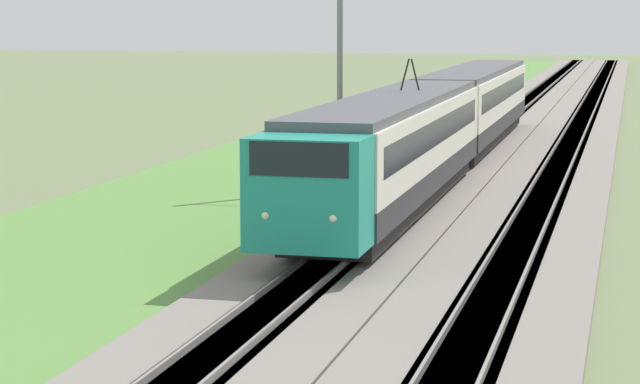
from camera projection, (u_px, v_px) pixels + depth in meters
ballast_main at (447, 169)px, 51.40m from camera, size 240.00×4.40×0.30m
ballast_adjacent at (557, 172)px, 50.33m from camera, size 240.00×4.40×0.30m
track_main at (447, 169)px, 51.40m from camera, size 240.00×1.57×0.45m
track_adjacent at (557, 172)px, 50.33m from camera, size 240.00×1.57×0.45m
grass_verge at (297, 167)px, 52.97m from camera, size 240.00×11.25×0.12m
passenger_train at (442, 119)px, 49.48m from camera, size 43.34×2.95×5.01m
catenary_mast_mid at (341, 57)px, 45.06m from camera, size 0.22×2.56×9.62m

